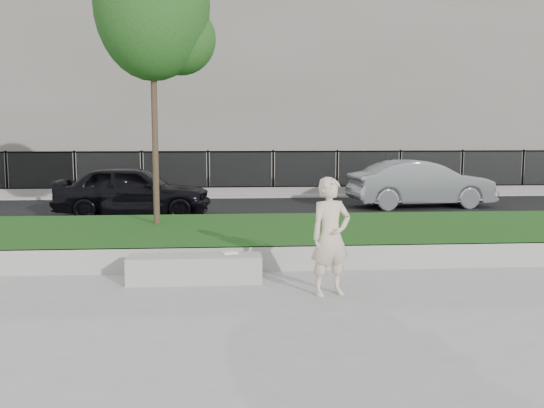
{
  "coord_description": "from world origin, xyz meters",
  "views": [
    {
      "loc": [
        -0.02,
        -8.48,
        2.23
      ],
      "look_at": [
        0.73,
        1.2,
        1.07
      ],
      "focal_mm": 40.0,
      "sensor_mm": 36.0,
      "label": 1
    }
  ],
  "objects": [
    {
      "name": "man",
      "position": [
        1.4,
        -0.44,
        0.81
      ],
      "size": [
        0.68,
        0.56,
        1.62
      ],
      "primitive_type": "imported",
      "rotation": [
        0.0,
        0.0,
        0.33
      ],
      "color": "beige",
      "rests_on": "ground"
    },
    {
      "name": "grass_kerb",
      "position": [
        0.0,
        1.04,
        0.2
      ],
      "size": [
        34.0,
        0.08,
        0.4
      ],
      "primitive_type": "cube",
      "color": "gray",
      "rests_on": "ground"
    },
    {
      "name": "young_tree",
      "position": [
        -1.32,
        3.72,
        4.55
      ],
      "size": [
        2.33,
        2.23,
        5.71
      ],
      "color": "#38281C",
      "rests_on": "grass_bank"
    },
    {
      "name": "book",
      "position": [
        0.04,
        0.52,
        0.42
      ],
      "size": [
        0.25,
        0.22,
        0.02
      ],
      "primitive_type": "cube",
      "rotation": [
        0.0,
        0.0,
        0.31
      ],
      "color": "white",
      "rests_on": "stone_bench"
    },
    {
      "name": "car_dark",
      "position": [
        -2.4,
        7.32,
        0.72
      ],
      "size": [
        4.04,
        1.79,
        1.35
      ],
      "primitive_type": "imported",
      "rotation": [
        0.0,
        0.0,
        1.52
      ],
      "color": "black",
      "rests_on": "street"
    },
    {
      "name": "grass_bank",
      "position": [
        0.0,
        3.0,
        0.2
      ],
      "size": [
        34.0,
        4.0,
        0.4
      ],
      "primitive_type": "cube",
      "color": "black",
      "rests_on": "ground"
    },
    {
      "name": "street",
      "position": [
        0.0,
        8.5,
        0.02
      ],
      "size": [
        34.0,
        7.0,
        0.04
      ],
      "primitive_type": "cube",
      "color": "black",
      "rests_on": "ground"
    },
    {
      "name": "ground",
      "position": [
        0.0,
        0.0,
        0.0
      ],
      "size": [
        90.0,
        90.0,
        0.0
      ],
      "primitive_type": "plane",
      "color": "gray",
      "rests_on": "ground"
    },
    {
      "name": "building_facade",
      "position": [
        0.0,
        20.0,
        5.0
      ],
      "size": [
        34.0,
        10.0,
        10.0
      ],
      "primitive_type": "cube",
      "color": "slate",
      "rests_on": "ground"
    },
    {
      "name": "iron_fence",
      "position": [
        0.0,
        12.0,
        0.54
      ],
      "size": [
        32.0,
        0.3,
        1.5
      ],
      "color": "slate",
      "rests_on": "far_pavement"
    },
    {
      "name": "stone_bench",
      "position": [
        -0.48,
        0.4,
        0.2
      ],
      "size": [
        1.98,
        0.5,
        0.41
      ],
      "primitive_type": "cube",
      "color": "gray",
      "rests_on": "ground"
    },
    {
      "name": "far_pavement",
      "position": [
        0.0,
        13.0,
        0.06
      ],
      "size": [
        34.0,
        3.0,
        0.12
      ],
      "primitive_type": "cube",
      "color": "gray",
      "rests_on": "ground"
    },
    {
      "name": "car_silver",
      "position": [
        5.67,
        8.73,
        0.72
      ],
      "size": [
        4.27,
        1.82,
        1.37
      ],
      "primitive_type": "imported",
      "rotation": [
        0.0,
        0.0,
        1.66
      ],
      "color": "gray",
      "rests_on": "street"
    }
  ]
}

